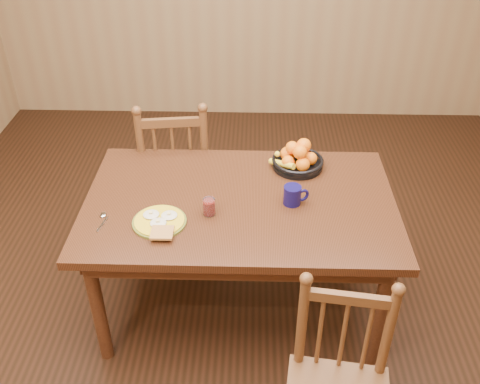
{
  "coord_description": "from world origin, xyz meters",
  "views": [
    {
      "loc": [
        0.06,
        -2.23,
        2.36
      ],
      "look_at": [
        0.0,
        0.0,
        0.8
      ],
      "focal_mm": 40.0,
      "sensor_mm": 36.0,
      "label": 1
    }
  ],
  "objects_px": {
    "dining_table": "(240,213)",
    "breakfast_plate": "(160,221)",
    "coffee_mug": "(293,195)",
    "fruit_bowl": "(297,159)",
    "chair_far": "(176,171)"
  },
  "relations": [
    {
      "from": "coffee_mug",
      "to": "chair_far",
      "type": "bearing_deg",
      "value": 135.95
    },
    {
      "from": "dining_table",
      "to": "fruit_bowl",
      "type": "bearing_deg",
      "value": 46.27
    },
    {
      "from": "dining_table",
      "to": "fruit_bowl",
      "type": "xyz_separation_m",
      "value": [
        0.31,
        0.33,
        0.14
      ]
    },
    {
      "from": "coffee_mug",
      "to": "fruit_bowl",
      "type": "height_order",
      "value": "fruit_bowl"
    },
    {
      "from": "coffee_mug",
      "to": "fruit_bowl",
      "type": "relative_size",
      "value": 0.46
    },
    {
      "from": "fruit_bowl",
      "to": "breakfast_plate",
      "type": "bearing_deg",
      "value": -142.6
    },
    {
      "from": "dining_table",
      "to": "breakfast_plate",
      "type": "bearing_deg",
      "value": -151.78
    },
    {
      "from": "chair_far",
      "to": "dining_table",
      "type": "bearing_deg",
      "value": 116.02
    },
    {
      "from": "chair_far",
      "to": "coffee_mug",
      "type": "xyz_separation_m",
      "value": [
        0.7,
        -0.68,
        0.31
      ]
    },
    {
      "from": "coffee_mug",
      "to": "dining_table",
      "type": "bearing_deg",
      "value": 175.7
    },
    {
      "from": "chair_far",
      "to": "breakfast_plate",
      "type": "height_order",
      "value": "chair_far"
    },
    {
      "from": "breakfast_plate",
      "to": "fruit_bowl",
      "type": "distance_m",
      "value": 0.88
    },
    {
      "from": "dining_table",
      "to": "coffee_mug",
      "type": "height_order",
      "value": "coffee_mug"
    },
    {
      "from": "dining_table",
      "to": "breakfast_plate",
      "type": "relative_size",
      "value": 5.57
    },
    {
      "from": "dining_table",
      "to": "chair_far",
      "type": "height_order",
      "value": "chair_far"
    }
  ]
}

